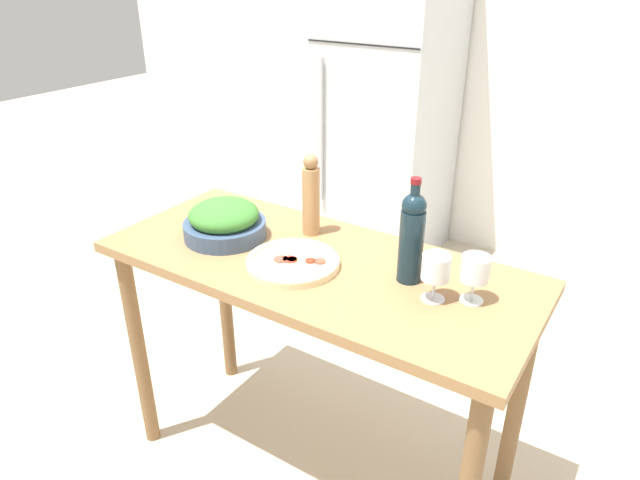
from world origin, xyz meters
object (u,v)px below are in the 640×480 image
wine_bottle (412,235)px  wine_glass_far (475,271)px  refrigerator (387,109)px  salad_bowl (224,221)px  pepper_mill (311,196)px  wine_glass_near (436,270)px  homemade_pizza (293,262)px

wine_bottle → wine_glass_far: (0.20, -0.01, -0.05)m
refrigerator → salad_bowl: 1.84m
pepper_mill → wine_glass_near: bearing=-18.1°
refrigerator → salad_bowl: size_ratio=6.70×
wine_glass_far → homemade_pizza: 0.55m
wine_glass_far → pepper_mill: 0.63m
refrigerator → wine_glass_near: (1.06, -1.80, 0.06)m
pepper_mill → homemade_pizza: pepper_mill is taller
wine_glass_far → pepper_mill: bearing=169.0°
wine_glass_far → homemade_pizza: size_ratio=0.48×
pepper_mill → homemade_pizza: size_ratio=0.97×
wine_glass_near → homemade_pizza: bearing=-172.7°
salad_bowl → refrigerator: bearing=99.4°
wine_glass_near → pepper_mill: bearing=161.9°
homemade_pizza → pepper_mill: bearing=110.3°
homemade_pizza → wine_glass_near: bearing=7.3°
wine_glass_near → salad_bowl: bearing=-178.8°
wine_bottle → salad_bowl: 0.66m
wine_bottle → wine_glass_far: 0.20m
wine_glass_near → wine_glass_far: 0.11m
refrigerator → wine_glass_far: (1.15, -1.74, 0.06)m
homemade_pizza → wine_glass_far: bearing=11.4°
wine_glass_near → homemade_pizza: (-0.44, -0.06, -0.08)m
wine_glass_far → wine_bottle: bearing=176.8°
salad_bowl → homemade_pizza: bearing=-7.6°
wine_bottle → homemade_pizza: 0.38m
wine_glass_far → salad_bowl: size_ratio=0.50×
salad_bowl → pepper_mill: bearing=39.2°
refrigerator → wine_glass_near: 2.09m
wine_glass_near → refrigerator: bearing=120.5°
wine_glass_far → salad_bowl: wine_glass_far is taller
wine_glass_far → salad_bowl: (-0.85, -0.07, -0.04)m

